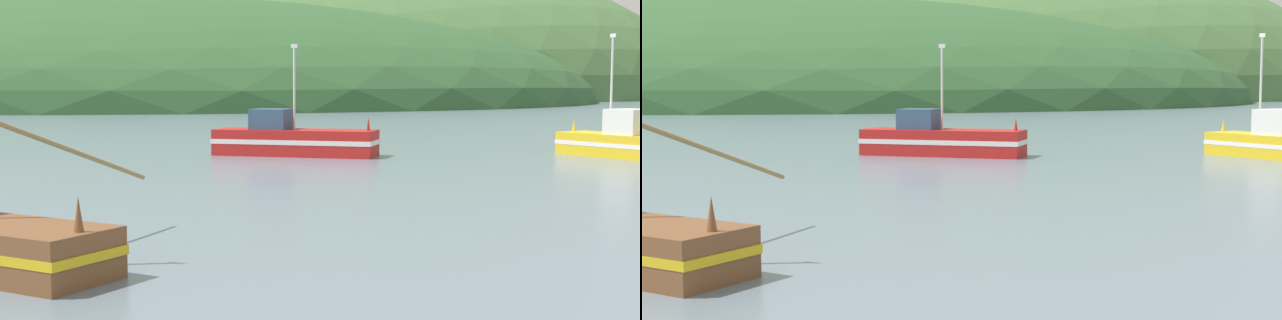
# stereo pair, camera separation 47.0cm
# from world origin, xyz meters

# --- Properties ---
(hill_far_right) EXTENTS (199.52, 159.62, 78.08)m
(hill_far_right) POSITION_xyz_m (-34.78, 238.87, 0.00)
(hill_far_right) COLOR #47703D
(hill_far_right) RESTS_ON ground
(hill_far_left) EXTENTS (219.50, 175.60, 44.30)m
(hill_far_left) POSITION_xyz_m (-78.23, 179.12, 0.00)
(hill_far_left) COLOR #2D562D
(hill_far_left) RESTS_ON ground
(fishing_boat_yellow) EXTENTS (6.54, 6.84, 6.49)m
(fishing_boat_yellow) POSITION_xyz_m (14.24, 46.98, 0.86)
(fishing_boat_yellow) COLOR gold
(fishing_boat_yellow) RESTS_ON ground
(fishing_boat_red) EXTENTS (9.01, 3.41, 5.96)m
(fishing_boat_red) POSITION_xyz_m (-3.11, 45.29, 0.85)
(fishing_boat_red) COLOR red
(fishing_boat_red) RESTS_ON ground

